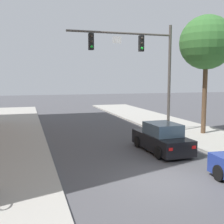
# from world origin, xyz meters

# --- Properties ---
(ground_plane) EXTENTS (120.00, 120.00, 0.00)m
(ground_plane) POSITION_xyz_m (0.00, 0.00, 0.00)
(ground_plane) COLOR #4C4C51
(traffic_signal_mast) EXTENTS (7.31, 0.38, 7.50)m
(traffic_signal_mast) POSITION_xyz_m (2.51, 8.40, 5.38)
(traffic_signal_mast) COLOR #514C47
(traffic_signal_mast) RESTS_ON sidewalk_right
(car_lead_black) EXTENTS (1.93, 4.29, 1.60)m
(car_lead_black) POSITION_xyz_m (1.89, 4.09, 0.72)
(car_lead_black) COLOR black
(car_lead_black) RESTS_ON ground
(street_tree_second) EXTENTS (3.67, 3.67, 8.12)m
(street_tree_second) POSITION_xyz_m (6.80, 7.35, 6.39)
(street_tree_second) COLOR brown
(street_tree_second) RESTS_ON sidewalk_right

